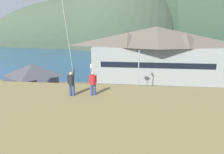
{
  "coord_description": "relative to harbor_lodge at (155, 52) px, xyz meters",
  "views": [
    {
      "loc": [
        3.78,
        -21.67,
        11.04
      ],
      "look_at": [
        0.07,
        9.0,
        3.53
      ],
      "focal_mm": 31.56,
      "sensor_mm": 36.0,
      "label": 1
    }
  ],
  "objects": [
    {
      "name": "parking_lot_pad",
      "position": [
        -7.96,
        -17.0,
        -6.11
      ],
      "size": [
        40.0,
        20.0,
        0.1
      ],
      "primitive_type": "cube",
      "color": "gray",
      "rests_on": "ground"
    },
    {
      "name": "parked_car_mid_row_center",
      "position": [
        -21.0,
        -20.33,
        -5.09
      ],
      "size": [
        4.28,
        2.21,
        1.82
      ],
      "color": "silver",
      "rests_on": "parking_lot_pad"
    },
    {
      "name": "moored_boat_wharfside",
      "position": [
        -16.08,
        15.43,
        -5.44
      ],
      "size": [
        2.64,
        7.47,
        2.16
      ],
      "color": "silver",
      "rests_on": "ground"
    },
    {
      "name": "wharf_dock",
      "position": [
        -12.54,
        11.95,
        -5.81
      ],
      "size": [
        3.2,
        12.45,
        0.7
      ],
      "color": "#70604C",
      "rests_on": "ground"
    },
    {
      "name": "storage_shed_near_lot",
      "position": [
        -20.43,
        -14.72,
        -3.19
      ],
      "size": [
        7.64,
        6.7,
        5.71
      ],
      "color": "#474C56",
      "rests_on": "ground"
    },
    {
      "name": "far_hill_west_ridge",
      "position": [
        -38.93,
        92.75,
        -6.16
      ],
      "size": [
        146.38,
        54.8,
        63.42
      ],
      "primitive_type": "ellipsoid",
      "color": "#42513D",
      "rests_on": "ground"
    },
    {
      "name": "parked_car_mid_row_far",
      "position": [
        -15.87,
        -22.57,
        -5.09
      ],
      "size": [
        4.2,
        2.06,
        1.82
      ],
      "color": "red",
      "rests_on": "parking_lot_pad"
    },
    {
      "name": "ground_plane",
      "position": [
        -7.96,
        -22.0,
        -6.16
      ],
      "size": [
        600.0,
        600.0,
        0.0
      ],
      "primitive_type": "plane",
      "color": "#66604C"
    },
    {
      "name": "moored_boat_outer_mooring",
      "position": [
        -9.09,
        14.89,
        -5.44
      ],
      "size": [
        3.0,
        7.21,
        2.16
      ],
      "color": "#A8A399",
      "rests_on": "ground"
    },
    {
      "name": "parked_car_front_row_red",
      "position": [
        -4.04,
        -20.9,
        -5.09
      ],
      "size": [
        4.22,
        2.1,
        1.82
      ],
      "color": "red",
      "rests_on": "parking_lot_pad"
    },
    {
      "name": "parking_light_pole",
      "position": [
        -3.63,
        -11.44,
        -1.7
      ],
      "size": [
        0.24,
        0.78,
        7.64
      ],
      "color": "#ADADB2",
      "rests_on": "parking_lot_pad"
    },
    {
      "name": "person_companion",
      "position": [
        -7.14,
        -30.46,
        1.19
      ],
      "size": [
        0.52,
        0.4,
        1.74
      ],
      "color": "#384770",
      "rests_on": "grassy_hill_foreground"
    },
    {
      "name": "parked_car_mid_row_near",
      "position": [
        -11.51,
        -21.43,
        -5.09
      ],
      "size": [
        4.2,
        2.06,
        1.82
      ],
      "color": "#236633",
      "rests_on": "parking_lot_pad"
    },
    {
      "name": "far_hill_east_peak",
      "position": [
        -16.44,
        91.08,
        -6.16
      ],
      "size": [
        80.8,
        73.13,
        86.37
      ],
      "primitive_type": "ellipsoid",
      "color": "#42513D",
      "rests_on": "ground"
    },
    {
      "name": "parked_car_lone_by_shed",
      "position": [
        4.71,
        -14.46,
        -5.09
      ],
      "size": [
        4.31,
        2.28,
        1.82
      ],
      "color": "navy",
      "rests_on": "parking_lot_pad"
    },
    {
      "name": "parked_car_back_row_left",
      "position": [
        -14.78,
        -14.31,
        -5.09
      ],
      "size": [
        4.29,
        2.24,
        1.82
      ],
      "color": "slate",
      "rests_on": "parking_lot_pad"
    },
    {
      "name": "bay_water",
      "position": [
        -7.96,
        38.0,
        -6.14
      ],
      "size": [
        360.0,
        84.0,
        0.03
      ],
      "primitive_type": "cube",
      "color": "navy",
      "rests_on": "ground"
    },
    {
      "name": "person_kite_flyer",
      "position": [
        -8.63,
        -30.73,
        1.21
      ],
      "size": [
        0.52,
        0.7,
        1.86
      ],
      "color": "#384770",
      "rests_on": "grassy_hill_foreground"
    },
    {
      "name": "harbor_lodge",
      "position": [
        0.0,
        0.0,
        0.0
      ],
      "size": [
        27.97,
        10.38,
        11.62
      ],
      "color": "#999E99",
      "rests_on": "ground"
    },
    {
      "name": "far_hill_center_saddle",
      "position": [
        -9.1,
        97.49,
        -6.16
      ],
      "size": [
        118.15,
        58.19,
        78.53
      ],
      "primitive_type": "ellipsoid",
      "color": "#334733",
      "rests_on": "ground"
    }
  ]
}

